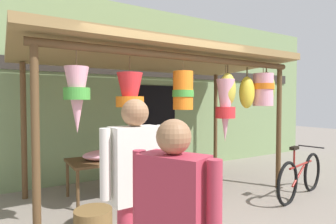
{
  "coord_description": "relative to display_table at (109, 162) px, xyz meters",
  "views": [
    {
      "loc": [
        -2.03,
        -2.99,
        1.63
      ],
      "look_at": [
        0.5,
        1.18,
        1.44
      ],
      "focal_mm": 29.63,
      "sensor_mm": 36.0,
      "label": 1
    }
  ],
  "objects": [
    {
      "name": "market_stall_canopy",
      "position": [
        0.94,
        -0.51,
        1.56
      ],
      "size": [
        4.67,
        2.3,
        2.52
      ],
      "color": "brown",
      "rests_on": "ground_plane"
    },
    {
      "name": "flower_heap_on_table",
      "position": [
        -0.07,
        -0.03,
        0.14
      ],
      "size": [
        0.72,
        0.5,
        0.16
      ],
      "color": "pink",
      "rests_on": "display_table"
    },
    {
      "name": "ground_plane",
      "position": [
        0.47,
        -1.54,
        -0.59
      ],
      "size": [
        30.0,
        30.0,
        0.0
      ],
      "primitive_type": "plane",
      "color": "gray"
    },
    {
      "name": "customer_foreground",
      "position": [
        -0.63,
        -2.48,
        0.38
      ],
      "size": [
        0.59,
        0.24,
        1.65
      ],
      "color": "#B23347",
      "rests_on": "ground_plane"
    },
    {
      "name": "parked_bicycle",
      "position": [
        2.81,
        -1.7,
        -0.25
      ],
      "size": [
        1.72,
        0.52,
        0.92
      ],
      "color": "black",
      "rests_on": "ground_plane"
    },
    {
      "name": "wicker_basket_spare",
      "position": [
        -0.55,
        -0.96,
        -0.49
      ],
      "size": [
        0.5,
        0.5,
        0.21
      ],
      "primitive_type": "cylinder",
      "color": "brown",
      "rests_on": "ground_plane"
    },
    {
      "name": "wicker_basket_by_table",
      "position": [
        1.0,
        -0.87,
        -0.48
      ],
      "size": [
        0.44,
        0.44,
        0.23
      ],
      "primitive_type": "cylinder",
      "color": "brown",
      "rests_on": "ground_plane"
    },
    {
      "name": "shop_facade",
      "position": [
        0.47,
        1.22,
        1.27
      ],
      "size": [
        12.68,
        0.29,
        3.73
      ],
      "color": "#7A9360",
      "rests_on": "ground_plane"
    },
    {
      "name": "folding_chair",
      "position": [
        0.43,
        -1.15,
        -0.09
      ],
      "size": [
        0.51,
        0.51,
        0.84
      ],
      "color": "#AD1E1E",
      "rests_on": "ground_plane"
    },
    {
      "name": "display_table",
      "position": [
        0.0,
        0.0,
        0.0
      ],
      "size": [
        1.31,
        0.83,
        0.66
      ],
      "color": "brown",
      "rests_on": "ground_plane"
    }
  ]
}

